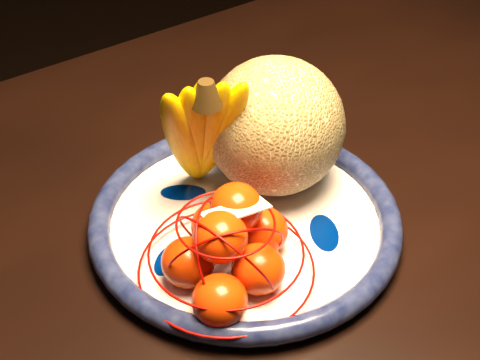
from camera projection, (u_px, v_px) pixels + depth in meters
dining_table at (235, 246)px, 0.96m from camera, size 1.47×0.91×0.72m
fruit_bowl at (245, 221)px, 0.86m from camera, size 0.37×0.37×0.03m
cantaloupe at (275, 126)px, 0.87m from camera, size 0.17×0.17×0.17m
banana_bunch at (201, 128)px, 0.83m from camera, size 0.12×0.13×0.20m
mandarin_bag at (228, 249)px, 0.77m from camera, size 0.25×0.25×0.12m
price_tag at (236, 210)px, 0.75m from camera, size 0.07×0.03×0.01m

